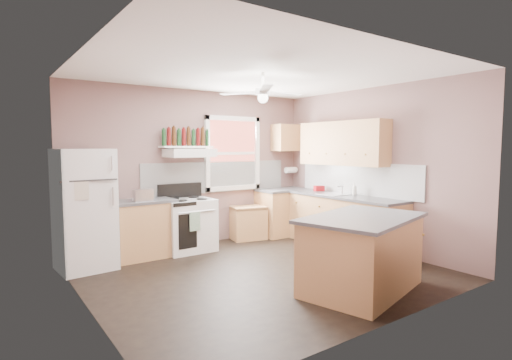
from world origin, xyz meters
TOP-DOWN VIEW (x-y plane):
  - floor at (0.00, 0.00)m, footprint 4.50×4.50m
  - ceiling at (0.00, 0.00)m, footprint 4.50×4.50m
  - wall_back at (0.00, 2.02)m, footprint 4.50×0.05m
  - wall_right at (2.27, 0.00)m, footprint 0.05×4.00m
  - wall_left at (-2.27, 0.00)m, footprint 0.05×4.00m
  - backsplash_back at (0.45, 1.99)m, footprint 2.90×0.03m
  - backsplash_right at (2.23, 0.30)m, footprint 0.03×2.60m
  - window_view at (0.75, 1.98)m, footprint 1.00×0.02m
  - window_frame at (0.75, 1.96)m, footprint 1.16×0.07m
  - refrigerator at (-1.94, 1.57)m, footprint 0.77×0.75m
  - base_cabinet_left at (-1.06, 1.70)m, footprint 0.90×0.60m
  - counter_left at (-1.06, 1.70)m, footprint 0.92×0.62m
  - toaster at (-1.09, 1.59)m, footprint 0.28×0.17m
  - stove at (-0.33, 1.64)m, footprint 0.81×0.66m
  - range_hood at (-0.23, 1.75)m, footprint 0.78×0.50m
  - bottle_shelf at (-0.23, 1.87)m, footprint 0.90×0.26m
  - cart at (0.95, 1.75)m, footprint 0.69×0.53m
  - base_cabinet_corner at (1.75, 1.70)m, footprint 1.00×0.60m
  - base_cabinet_right at (1.95, 0.30)m, footprint 0.60×2.20m
  - counter_corner at (1.75, 1.70)m, footprint 1.02×0.62m
  - counter_right at (1.94, 0.30)m, footprint 0.62×2.22m
  - sink at (1.94, 0.50)m, footprint 0.55×0.45m
  - faucet at (2.10, 0.50)m, footprint 0.03×0.03m
  - upper_cabinet_right at (2.08, 0.50)m, footprint 0.33×1.80m
  - upper_cabinet_corner at (1.95, 1.83)m, footprint 0.60×0.33m
  - paper_towel at (2.07, 1.86)m, footprint 0.26×0.12m
  - island at (0.57, -1.23)m, footprint 1.68×1.30m
  - island_top at (0.57, -1.23)m, footprint 1.79×1.40m
  - ceiling_fan_hub at (0.00, 0.00)m, footprint 0.20×0.20m
  - soap_bottle at (2.07, 0.20)m, footprint 0.11×0.11m
  - red_caddy at (2.05, 1.02)m, footprint 0.21×0.17m
  - wine_bottles at (-0.23, 1.87)m, footprint 0.86×0.06m

SIDE VIEW (x-z plane):
  - floor at x=0.00m, z-range 0.00..0.00m
  - cart at x=0.95m, z-range 0.00..0.62m
  - base_cabinet_left at x=-1.06m, z-range 0.00..0.86m
  - stove at x=-0.33m, z-range 0.00..0.86m
  - base_cabinet_corner at x=1.75m, z-range 0.00..0.86m
  - base_cabinet_right at x=1.95m, z-range 0.00..0.86m
  - island at x=0.57m, z-range 0.00..0.86m
  - refrigerator at x=-1.94m, z-range 0.00..1.69m
  - counter_left at x=-1.06m, z-range 0.86..0.90m
  - counter_corner at x=1.75m, z-range 0.86..0.90m
  - counter_right at x=1.94m, z-range 0.86..0.90m
  - island_top at x=0.57m, z-range 0.86..0.90m
  - sink at x=1.94m, z-range 0.88..0.91m
  - red_caddy at x=2.05m, z-range 0.90..1.00m
  - faucet at x=2.10m, z-range 0.90..1.04m
  - toaster at x=-1.09m, z-range 0.90..1.08m
  - soap_bottle at x=2.07m, z-range 0.90..1.11m
  - backsplash_back at x=0.45m, z-range 0.90..1.45m
  - backsplash_right at x=2.23m, z-range 0.90..1.45m
  - paper_towel at x=2.07m, z-range 1.19..1.31m
  - wall_back at x=0.00m, z-range 0.00..2.70m
  - wall_right at x=2.27m, z-range 0.00..2.70m
  - wall_left at x=-2.27m, z-range 0.00..2.70m
  - window_view at x=0.75m, z-range 1.00..2.20m
  - window_frame at x=0.75m, z-range 0.92..2.28m
  - range_hood at x=-0.23m, z-range 1.55..1.69m
  - bottle_shelf at x=-0.23m, z-range 1.71..1.73m
  - upper_cabinet_right at x=2.08m, z-range 1.40..2.16m
  - wine_bottles at x=-0.23m, z-range 1.72..2.03m
  - upper_cabinet_corner at x=1.95m, z-range 1.64..2.16m
  - ceiling_fan_hub at x=0.00m, z-range 2.41..2.49m
  - ceiling at x=0.00m, z-range 2.70..2.70m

